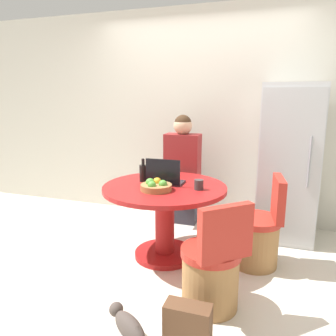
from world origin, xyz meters
TOP-DOWN VIEW (x-y plane):
  - ground_plane at (0.00, 0.00)m, footprint 12.00×12.00m
  - wall_back at (0.00, 1.37)m, footprint 7.00×0.06m
  - refrigerator at (1.08, 1.02)m, footprint 0.61×0.64m
  - dining_table at (-0.03, 0.15)m, footprint 1.17×1.17m
  - chair_near_right_corner at (0.56, -0.50)m, footprint 0.51×0.52m
  - chair_right_side at (0.84, 0.26)m, footprint 0.46×0.45m
  - person_seated at (-0.07, 0.95)m, footprint 0.40×0.37m
  - laptop at (-0.05, 0.20)m, footprint 0.34×0.21m
  - fruit_bowl at (-0.06, -0.02)m, footprint 0.28×0.28m
  - coffee_cup at (0.30, 0.12)m, footprint 0.08×0.08m
  - bottle at (-0.28, 0.23)m, footprint 0.08×0.08m
  - cat at (0.10, -0.98)m, footprint 0.38×0.30m
  - handbag at (0.48, -0.90)m, footprint 0.30×0.14m

SIDE VIEW (x-z plane):
  - ground_plane at x=0.00m, z-range 0.00..0.00m
  - cat at x=0.10m, z-range 0.00..0.16m
  - handbag at x=0.48m, z-range 0.00..0.26m
  - chair_near_right_corner at x=0.56m, z-range -0.14..0.71m
  - chair_right_side at x=0.84m, z-range -0.14..0.71m
  - dining_table at x=-0.03m, z-range 0.14..0.86m
  - person_seated at x=-0.07m, z-range 0.07..1.41m
  - fruit_bowl at x=-0.06m, z-range 0.71..0.81m
  - coffee_cup at x=0.30m, z-range 0.72..0.81m
  - laptop at x=-0.05m, z-range 0.65..0.91m
  - bottle at x=-0.28m, z-range 0.70..0.93m
  - refrigerator at x=1.08m, z-range 0.00..1.68m
  - wall_back at x=0.00m, z-range 0.00..2.60m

